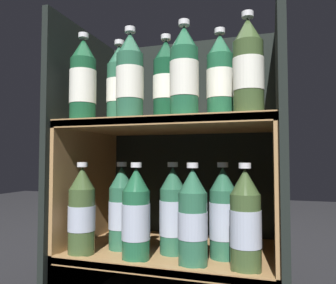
{
  "coord_description": "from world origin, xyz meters",
  "views": [
    {
      "loc": [
        0.29,
        -0.79,
        0.45
      ],
      "look_at": [
        0.0,
        0.14,
        0.5
      ],
      "focal_mm": 35.0,
      "sensor_mm": 36.0,
      "label": 1
    }
  ],
  "objects_px": {
    "bottle_upper_back_1": "(166,83)",
    "bottle_lower_front_0": "(82,212)",
    "bottle_lower_front_2": "(193,218)",
    "bottle_lower_front_3": "(245,222)",
    "bottle_lower_back_2": "(223,215)",
    "bottle_upper_front_1": "(130,78)",
    "bottle_lower_back_0": "(121,209)",
    "bottle_upper_back_0": "(119,86)",
    "bottle_lower_back_1": "(173,212)",
    "bottle_upper_back_2": "(220,79)",
    "bottle_upper_front_0": "(83,82)",
    "bottle_lower_front_1": "(136,216)",
    "bottle_upper_front_3": "(248,69)",
    "bottle_upper_front_2": "(184,74)"
  },
  "relations": [
    {
      "from": "bottle_upper_front_3",
      "to": "bottle_lower_front_0",
      "type": "distance_m",
      "value": 0.61
    },
    {
      "from": "bottle_upper_front_3",
      "to": "bottle_lower_back_0",
      "type": "xyz_separation_m",
      "value": [
        -0.39,
        0.09,
        -0.38
      ]
    },
    {
      "from": "bottle_upper_back_1",
      "to": "bottle_lower_front_0",
      "type": "xyz_separation_m",
      "value": [
        -0.23,
        -0.09,
        -0.38
      ]
    },
    {
      "from": "bottle_upper_back_1",
      "to": "bottle_lower_front_2",
      "type": "distance_m",
      "value": 0.41
    },
    {
      "from": "bottle_upper_front_1",
      "to": "bottle_lower_front_3",
      "type": "height_order",
      "value": "bottle_upper_front_1"
    },
    {
      "from": "bottle_lower_front_2",
      "to": "bottle_upper_front_3",
      "type": "bearing_deg",
      "value": -0.0
    },
    {
      "from": "bottle_upper_front_1",
      "to": "bottle_lower_front_1",
      "type": "distance_m",
      "value": 0.39
    },
    {
      "from": "bottle_lower_front_3",
      "to": "bottle_upper_back_1",
      "type": "bearing_deg",
      "value": 159.92
    },
    {
      "from": "bottle_upper_front_1",
      "to": "bottle_upper_back_1",
      "type": "bearing_deg",
      "value": 47.3
    },
    {
      "from": "bottle_upper_back_0",
      "to": "bottle_upper_back_1",
      "type": "relative_size",
      "value": 1.0
    },
    {
      "from": "bottle_lower_front_2",
      "to": "bottle_lower_front_3",
      "type": "distance_m",
      "value": 0.13
    },
    {
      "from": "bottle_upper_back_0",
      "to": "bottle_lower_front_3",
      "type": "xyz_separation_m",
      "value": [
        0.39,
        -0.09,
        -0.39
      ]
    },
    {
      "from": "bottle_upper_front_2",
      "to": "bottle_lower_back_0",
      "type": "distance_m",
      "value": 0.45
    },
    {
      "from": "bottle_upper_back_1",
      "to": "bottle_lower_back_1",
      "type": "xyz_separation_m",
      "value": [
        0.02,
        0.0,
        -0.39
      ]
    },
    {
      "from": "bottle_upper_back_2",
      "to": "bottle_lower_back_2",
      "type": "xyz_separation_m",
      "value": [
        0.01,
        0.0,
        -0.39
      ]
    },
    {
      "from": "bottle_lower_front_0",
      "to": "bottle_lower_front_2",
      "type": "distance_m",
      "value": 0.33
    },
    {
      "from": "bottle_upper_back_1",
      "to": "bottle_lower_back_2",
      "type": "distance_m",
      "value": 0.42
    },
    {
      "from": "bottle_upper_back_1",
      "to": "bottle_lower_back_0",
      "type": "distance_m",
      "value": 0.41
    },
    {
      "from": "bottle_lower_front_1",
      "to": "bottle_lower_back_1",
      "type": "height_order",
      "value": "same"
    },
    {
      "from": "bottle_upper_back_2",
      "to": "bottle_lower_front_3",
      "type": "relative_size",
      "value": 1.0
    },
    {
      "from": "bottle_upper_front_3",
      "to": "bottle_lower_back_1",
      "type": "height_order",
      "value": "bottle_upper_front_3"
    },
    {
      "from": "bottle_upper_back_1",
      "to": "bottle_lower_front_1",
      "type": "distance_m",
      "value": 0.4
    },
    {
      "from": "bottle_upper_back_2",
      "to": "bottle_lower_front_2",
      "type": "bearing_deg",
      "value": -125.66
    },
    {
      "from": "bottle_upper_front_0",
      "to": "bottle_lower_back_2",
      "type": "xyz_separation_m",
      "value": [
        0.4,
        0.09,
        -0.38
      ]
    },
    {
      "from": "bottle_upper_back_2",
      "to": "bottle_lower_front_2",
      "type": "xyz_separation_m",
      "value": [
        -0.06,
        -0.09,
        -0.38
      ]
    },
    {
      "from": "bottle_upper_front_2",
      "to": "bottle_lower_front_2",
      "type": "bearing_deg",
      "value": 0.0
    },
    {
      "from": "bottle_lower_back_2",
      "to": "bottle_upper_back_0",
      "type": "bearing_deg",
      "value": -180.0
    },
    {
      "from": "bottle_lower_front_0",
      "to": "bottle_lower_back_0",
      "type": "distance_m",
      "value": 0.12
    },
    {
      "from": "bottle_upper_front_2",
      "to": "bottle_lower_front_1",
      "type": "bearing_deg",
      "value": 180.0
    },
    {
      "from": "bottle_upper_front_1",
      "to": "bottle_upper_back_0",
      "type": "bearing_deg",
      "value": 131.39
    },
    {
      "from": "bottle_upper_front_1",
      "to": "bottle_upper_back_1",
      "type": "height_order",
      "value": "same"
    },
    {
      "from": "bottle_lower_front_3",
      "to": "bottle_lower_back_2",
      "type": "height_order",
      "value": "same"
    },
    {
      "from": "bottle_upper_back_0",
      "to": "bottle_lower_front_0",
      "type": "xyz_separation_m",
      "value": [
        -0.07,
        -0.09,
        -0.38
      ]
    },
    {
      "from": "bottle_upper_front_1",
      "to": "bottle_lower_back_0",
      "type": "xyz_separation_m",
      "value": [
        -0.06,
        0.09,
        -0.38
      ]
    },
    {
      "from": "bottle_lower_back_2",
      "to": "bottle_lower_front_1",
      "type": "bearing_deg",
      "value": -159.24
    },
    {
      "from": "bottle_lower_front_0",
      "to": "bottle_upper_back_0",
      "type": "bearing_deg",
      "value": 49.24
    },
    {
      "from": "bottle_lower_front_3",
      "to": "bottle_lower_back_2",
      "type": "relative_size",
      "value": 1.0
    },
    {
      "from": "bottle_lower_front_3",
      "to": "bottle_lower_back_1",
      "type": "height_order",
      "value": "same"
    },
    {
      "from": "bottle_upper_back_0",
      "to": "bottle_lower_back_1",
      "type": "distance_m",
      "value": 0.42
    },
    {
      "from": "bottle_upper_back_1",
      "to": "bottle_lower_front_0",
      "type": "bearing_deg",
      "value": -159.44
    },
    {
      "from": "bottle_lower_front_1",
      "to": "bottle_lower_back_0",
      "type": "distance_m",
      "value": 0.12
    },
    {
      "from": "bottle_upper_back_0",
      "to": "bottle_lower_back_1",
      "type": "relative_size",
      "value": 1.0
    },
    {
      "from": "bottle_lower_front_1",
      "to": "bottle_upper_front_3",
      "type": "bearing_deg",
      "value": -0.0
    },
    {
      "from": "bottle_lower_back_2",
      "to": "bottle_upper_front_1",
      "type": "bearing_deg",
      "value": -160.85
    },
    {
      "from": "bottle_upper_front_2",
      "to": "bottle_lower_front_2",
      "type": "relative_size",
      "value": 1.0
    },
    {
      "from": "bottle_upper_front_2",
      "to": "bottle_lower_front_0",
      "type": "bearing_deg",
      "value": -180.0
    },
    {
      "from": "bottle_lower_front_3",
      "to": "bottle_upper_front_2",
      "type": "bearing_deg",
      "value": 180.0
    },
    {
      "from": "bottle_upper_front_1",
      "to": "bottle_upper_back_2",
      "type": "xyz_separation_m",
      "value": [
        0.24,
        0.09,
        0.0
      ]
    },
    {
      "from": "bottle_upper_front_0",
      "to": "bottle_upper_back_1",
      "type": "distance_m",
      "value": 0.25
    },
    {
      "from": "bottle_upper_front_2",
      "to": "bottle_lower_front_2",
      "type": "height_order",
      "value": "bottle_upper_front_2"
    }
  ]
}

